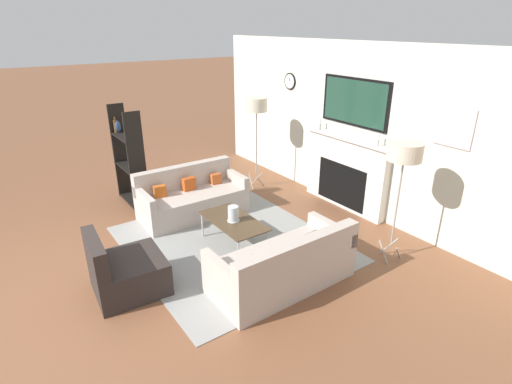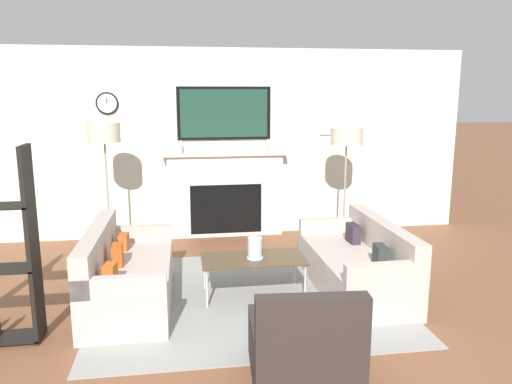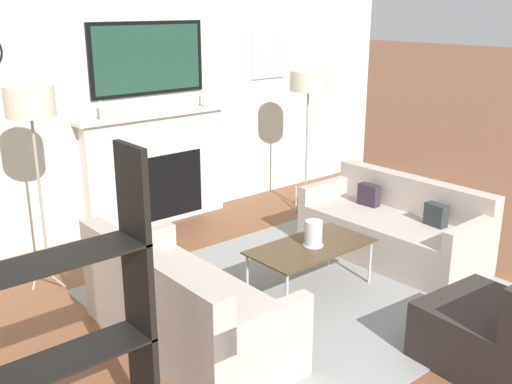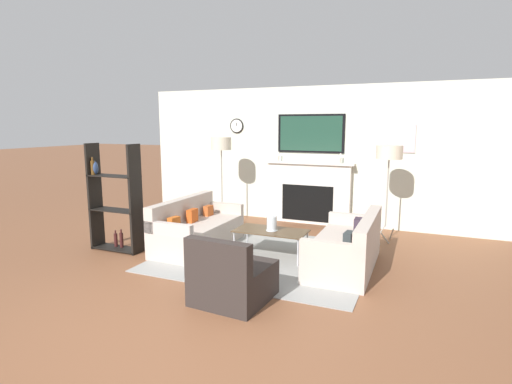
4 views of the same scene
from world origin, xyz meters
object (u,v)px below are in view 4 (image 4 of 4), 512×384
object	(u,v)px
couch_right	(347,249)
armchair	(232,279)
hurricane_candle	(272,224)
floor_lamp_left	(221,145)
floor_lamp_right	(389,154)
coffee_table	(271,232)
couch_left	(196,230)
shelf_unit	(114,200)

from	to	relation	value
couch_right	armchair	xyz separation A→B (m)	(-0.99, -1.58, -0.01)
hurricane_candle	floor_lamp_left	distance (m)	2.50
couch_right	floor_lamp_right	world-z (taller)	floor_lamp_right
armchair	coffee_table	distance (m)	1.59
couch_left	armchair	world-z (taller)	couch_left
hurricane_candle	shelf_unit	size ratio (longest dim) A/B	0.13
couch_right	shelf_unit	size ratio (longest dim) A/B	1.04
armchair	shelf_unit	xyz separation A→B (m)	(-2.52, 0.96, 0.54)
coffee_table	floor_lamp_left	world-z (taller)	floor_lamp_left
armchair	hurricane_candle	distance (m)	1.60
couch_left	couch_right	distance (m)	2.41
couch_right	floor_lamp_right	bearing A→B (deg)	77.09
couch_right	floor_lamp_left	xyz separation A→B (m)	(-2.76, 1.55, 1.30)
coffee_table	floor_lamp_left	distance (m)	2.54
couch_left	floor_lamp_right	distance (m)	3.39
armchair	floor_lamp_left	distance (m)	3.83
floor_lamp_left	coffee_table	bearing A→B (deg)	-43.33
coffee_table	shelf_unit	distance (m)	2.49
floor_lamp_left	shelf_unit	bearing A→B (deg)	-108.88
couch_left	armchair	distance (m)	2.13
shelf_unit	couch_right	bearing A→B (deg)	10.04
couch_left	coffee_table	size ratio (longest dim) A/B	1.61
floor_lamp_right	armchair	bearing A→B (deg)	-113.23
couch_left	floor_lamp_right	world-z (taller)	floor_lamp_right
couch_right	hurricane_candle	distance (m)	1.14
couch_right	coffee_table	bearing A→B (deg)	179.71
floor_lamp_left	floor_lamp_right	world-z (taller)	floor_lamp_left
coffee_table	floor_lamp_right	size ratio (longest dim) A/B	0.65
floor_lamp_left	floor_lamp_right	xyz separation A→B (m)	(3.12, 0.00, -0.08)
floor_lamp_left	armchair	bearing A→B (deg)	-60.38
coffee_table	shelf_unit	world-z (taller)	shelf_unit
coffee_table	hurricane_candle	xyz separation A→B (m)	(0.02, -0.01, 0.12)
couch_left	floor_lamp_right	bearing A→B (deg)	29.22
coffee_table	hurricane_candle	distance (m)	0.12
couch_left	shelf_unit	world-z (taller)	shelf_unit
coffee_table	floor_lamp_right	world-z (taller)	floor_lamp_right
couch_left	floor_lamp_left	distance (m)	2.04
floor_lamp_right	shelf_unit	bearing A→B (deg)	-150.68
floor_lamp_right	coffee_table	bearing A→B (deg)	-133.90
hurricane_candle	coffee_table	bearing A→B (deg)	147.40
couch_right	floor_lamp_left	bearing A→B (deg)	150.75
coffee_table	hurricane_candle	bearing A→B (deg)	-32.60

